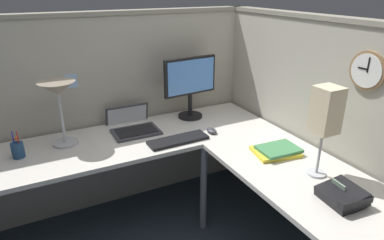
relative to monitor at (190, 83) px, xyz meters
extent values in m
cube|color=#A8A393|center=(-0.66, 0.23, -0.25)|extent=(2.57, 0.10, 1.55)
cube|color=gray|center=(-0.66, 0.23, 0.54)|extent=(2.57, 0.12, 0.03)
cube|color=#A8A393|center=(0.58, -0.90, -0.25)|extent=(0.10, 2.37, 1.55)
cube|color=gray|center=(0.58, -0.90, 0.54)|extent=(0.12, 2.37, 0.03)
cube|color=beige|center=(-0.67, -0.17, -0.31)|extent=(2.35, 0.66, 0.03)
cube|color=beige|center=(0.18, -1.24, -0.31)|extent=(0.66, 1.49, 0.03)
cylinder|color=slate|center=(-0.13, -0.48, -0.67)|extent=(0.05, 0.05, 0.70)
cylinder|color=black|center=(0.00, 0.00, -0.28)|extent=(0.20, 0.20, 0.02)
cylinder|color=black|center=(0.00, 0.00, -0.18)|extent=(0.04, 0.04, 0.20)
cube|color=black|center=(0.00, 0.00, 0.06)|extent=(0.46, 0.08, 0.30)
cube|color=#4C84D8|center=(0.00, -0.02, 0.06)|extent=(0.42, 0.05, 0.26)
cube|color=#38383D|center=(-0.50, -0.10, -0.29)|extent=(0.34, 0.24, 0.02)
cube|color=black|center=(-0.50, -0.10, -0.28)|extent=(0.29, 0.18, 0.00)
cube|color=#38383D|center=(-0.50, 0.12, -0.25)|extent=(0.34, 0.07, 0.22)
cube|color=silver|center=(-0.50, 0.12, -0.25)|extent=(0.31, 0.06, 0.18)
cube|color=black|center=(-0.29, -0.38, -0.28)|extent=(0.43, 0.15, 0.02)
ellipsoid|color=#38383D|center=(0.00, -0.36, -0.28)|extent=(0.06, 0.10, 0.03)
cylinder|color=#B7BABF|center=(-1.00, -0.06, -0.29)|extent=(0.17, 0.17, 0.02)
cylinder|color=#B7BABF|center=(-1.00, -0.06, -0.09)|extent=(0.02, 0.02, 0.38)
cone|color=gray|center=(-1.00, -0.06, 0.11)|extent=(0.24, 0.24, 0.09)
cylinder|color=navy|center=(-1.29, -0.13, -0.24)|extent=(0.08, 0.08, 0.10)
cylinder|color=#1E1EB2|center=(-1.30, -0.12, -0.18)|extent=(0.01, 0.01, 0.13)
cylinder|color=#B21E1E|center=(-1.28, -0.13, -0.18)|extent=(0.01, 0.02, 0.13)
cylinder|color=#D8591E|center=(-1.29, -0.11, -0.17)|extent=(0.03, 0.03, 0.01)
cube|color=black|center=(0.16, -1.39, -0.26)|extent=(0.21, 0.22, 0.10)
cube|color=#8CA58C|center=(0.16, -1.36, -0.22)|extent=(0.02, 0.09, 0.04)
cube|color=black|center=(0.15, -1.48, -0.24)|extent=(0.19, 0.06, 0.04)
cube|color=yellow|center=(0.20, -0.83, -0.28)|extent=(0.32, 0.26, 0.02)
cube|color=#3F7F4C|center=(0.22, -0.84, -0.26)|extent=(0.27, 0.20, 0.02)
cylinder|color=#B7BABF|center=(0.25, -1.14, -0.29)|extent=(0.11, 0.11, 0.01)
cylinder|color=#B7BABF|center=(0.25, -1.14, -0.15)|extent=(0.02, 0.02, 0.27)
cube|color=beige|center=(0.25, -1.14, 0.11)|extent=(0.13, 0.13, 0.26)
cylinder|color=olive|center=(0.53, -1.14, 0.29)|extent=(0.03, 0.22, 0.22)
cylinder|color=white|center=(0.51, -1.14, 0.29)|extent=(0.00, 0.19, 0.19)
cube|color=black|center=(0.51, -1.12, 0.30)|extent=(0.00, 0.06, 0.01)
cube|color=black|center=(0.51, -1.15, 0.33)|extent=(0.00, 0.01, 0.08)
cube|color=#99B7E5|center=(-0.88, 0.18, 0.08)|extent=(0.09, 0.00, 0.10)
camera|label=1|loc=(-1.17, -2.33, 0.74)|focal=31.45mm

